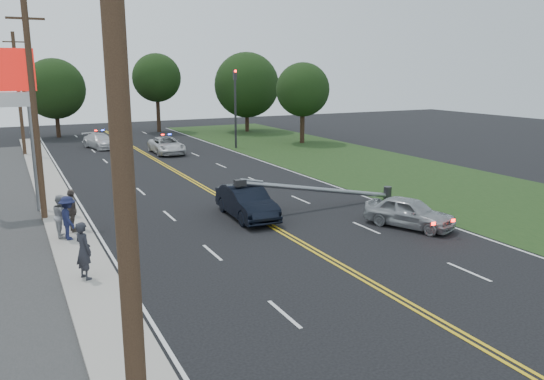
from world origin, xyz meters
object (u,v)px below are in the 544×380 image
waiting_sedan (409,212)px  emergency_b (100,141)px  bystander_a (84,250)px  bystander_d (72,211)px  pylon_sign (0,91)px  crashed_sedan (247,202)px  emergency_a (167,145)px  utility_pole_near (126,222)px  bystander_b (62,216)px  traffic_signal (235,102)px  bystander_c (68,218)px  utility_pole_mid (34,113)px  fallen_streetlight (328,190)px  utility_pole_far (19,94)px

waiting_sedan → emergency_b: waiting_sedan is taller
bystander_a → bystander_d: bearing=-25.0°
pylon_sign → crashed_sedan: 12.83m
emergency_a → bystander_a: bystander_a is taller
utility_pole_near → bystander_b: bearing=88.3°
pylon_sign → emergency_b: bearing=70.4°
crashed_sedan → emergency_b: (-2.43, 27.42, -0.11)m
bystander_a → crashed_sedan: bearing=-81.3°
bystander_b → bystander_d: 0.72m
traffic_signal → bystander_c: 27.92m
traffic_signal → emergency_b: bearing=153.9°
emergency_b → bystander_b: size_ratio=2.54×
waiting_sedan → bystander_a: bearing=155.9°
utility_pole_mid → bystander_b: (0.49, -3.54, -4.06)m
traffic_signal → emergency_b: (-11.14, 5.45, -3.54)m
pylon_sign → fallen_streetlight: pylon_sign is taller
pylon_sign → crashed_sedan: pylon_sign is taller
pylon_sign → bystander_b: (1.79, -5.54, -4.98)m
emergency_a → emergency_b: 7.41m
traffic_signal → waiting_sedan: traffic_signal is taller
traffic_signal → bystander_d: 26.91m
utility_pole_far → emergency_b: 7.88m
emergency_b → emergency_a: bearing=-66.2°
waiting_sedan → bystander_d: (-13.75, 5.74, 0.37)m
utility_pole_near → pylon_sign: bearing=93.4°
emergency_b → bystander_c: bystander_c is taller
traffic_signal → emergency_a: (-6.57, -0.38, -3.51)m
utility_pole_mid → waiting_sedan: (14.72, -8.74, -4.39)m
fallen_streetlight → bystander_d: (-12.42, 1.00, 0.14)m
utility_pole_near → traffic_signal: bearing=65.3°
pylon_sign → bystander_a: bearing=-79.7°
crashed_sedan → waiting_sedan: crashed_sedan is taller
utility_pole_mid → emergency_b: (6.36, 23.45, -4.42)m
emergency_b → bystander_c: 28.10m
bystander_d → emergency_a: bearing=-34.2°
pylon_sign → emergency_a: size_ratio=1.59×
bystander_b → bystander_c: 0.56m
bystander_d → bystander_a: bearing=168.7°
pylon_sign → utility_pole_near: bearing=-86.6°
fallen_streetlight → utility_pole_near: size_ratio=0.94×
utility_pole_far → waiting_sedan: bearing=-64.4°
fallen_streetlight → bystander_a: (-12.72, -4.82, 0.19)m
traffic_signal → bystander_c: bearing=-127.3°
pylon_sign → emergency_b: pylon_sign is taller
emergency_b → bystander_c: (-5.67, -27.52, 0.37)m
waiting_sedan → bystander_a: 14.05m
traffic_signal → utility_pole_near: (-17.50, -38.00, 0.88)m
crashed_sedan → bystander_d: (-7.82, 0.97, 0.28)m
bystander_c → utility_pole_near: bearing=169.7°
utility_pole_near → utility_pole_mid: 20.00m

